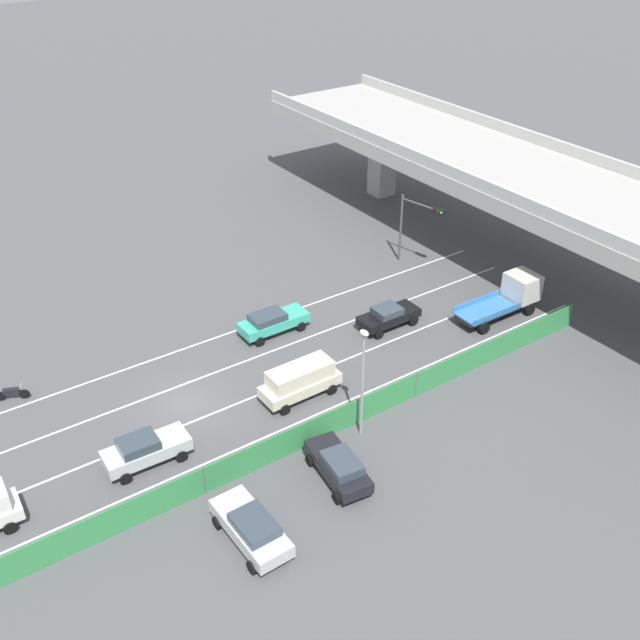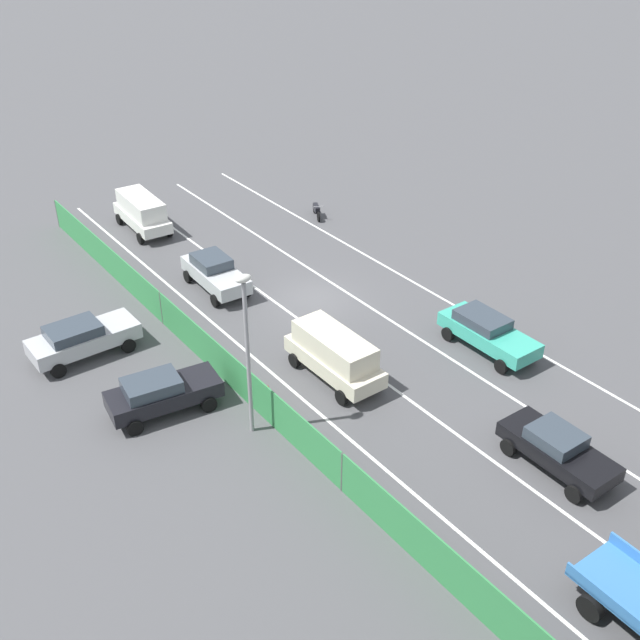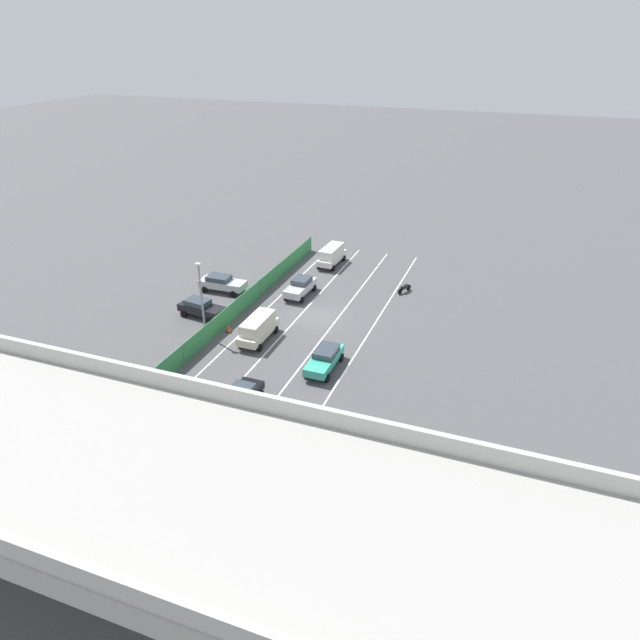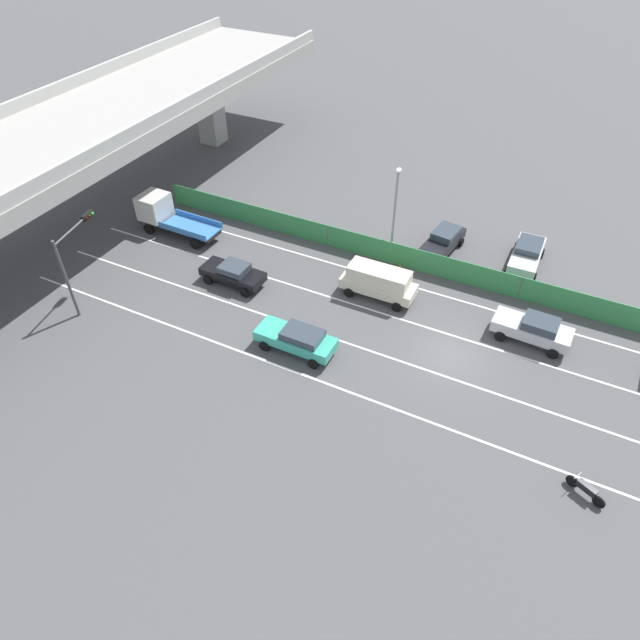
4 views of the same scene
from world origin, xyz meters
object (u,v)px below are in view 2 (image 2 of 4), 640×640
at_px(parked_wagon_silver, 82,338).
at_px(parked_sedan_dark, 161,392).
at_px(car_van_white, 142,211).
at_px(traffic_cone, 268,392).
at_px(car_sedan_black, 557,448).
at_px(street_lamp, 247,340).
at_px(car_sedan_silver, 215,272).
at_px(motorcycle, 316,210).
at_px(car_van_cream, 334,353).
at_px(car_taxi_teal, 487,331).

distance_m(parked_wagon_silver, parked_sedan_dark, 5.73).
relative_size(car_van_white, traffic_cone, 6.83).
height_order(car_sedan_black, street_lamp, street_lamp).
distance_m(car_van_white, traffic_cone, 18.32).
height_order(car_sedan_black, car_sedan_silver, car_sedan_silver).
bearing_deg(car_sedan_black, motorcycle, -105.16).
relative_size(car_van_white, street_lamp, 0.72).
bearing_deg(traffic_cone, car_sedan_black, 122.80).
bearing_deg(parked_sedan_dark, traffic_cone, 154.74).
relative_size(parked_wagon_silver, street_lamp, 0.70).
bearing_deg(car_van_cream, car_taxi_teal, 161.69).
relative_size(car_van_white, motorcycle, 2.68).
distance_m(car_sedan_black, car_van_white, 27.66).
distance_m(car_taxi_teal, street_lamp, 11.91).
bearing_deg(car_van_cream, car_sedan_silver, -89.11).
xyz_separation_m(car_van_white, parked_sedan_dark, (6.79, 16.27, -0.28)).
height_order(car_van_cream, parked_wagon_silver, car_van_cream).
xyz_separation_m(car_van_cream, parked_sedan_dark, (6.82, -2.16, -0.29)).
xyz_separation_m(motorcycle, traffic_cone, (12.33, 13.60, -0.13)).
distance_m(car_taxi_teal, traffic_cone, 10.17).
distance_m(car_van_cream, street_lamp, 5.53).
bearing_deg(car_sedan_silver, motorcycle, -155.65).
height_order(car_van_cream, motorcycle, car_van_cream).
bearing_deg(street_lamp, motorcycle, -133.03).
distance_m(car_van_white, car_sedan_silver, 8.73).
xyz_separation_m(car_sedan_silver, motorcycle, (-9.43, -4.27, -0.47)).
bearing_deg(car_taxi_teal, parked_sedan_dark, -17.93).
height_order(car_sedan_black, parked_sedan_dark, parked_sedan_dark).
height_order(car_taxi_teal, traffic_cone, car_taxi_teal).
bearing_deg(car_sedan_silver, car_taxi_teal, 120.08).
distance_m(car_van_white, motorcycle, 10.34).
bearing_deg(motorcycle, car_sedan_silver, 24.35).
relative_size(motorcycle, street_lamp, 0.27).
bearing_deg(car_van_white, parked_sedan_dark, 67.34).
distance_m(car_van_cream, parked_sedan_dark, 7.16).
height_order(car_taxi_teal, motorcycle, car_taxi_teal).
distance_m(car_sedan_black, parked_wagon_silver, 20.06).
height_order(car_sedan_silver, motorcycle, car_sedan_silver).
distance_m(motorcycle, parked_wagon_silver, 18.19).
bearing_deg(street_lamp, car_van_white, -103.36).
xyz_separation_m(parked_wagon_silver, street_lamp, (-3.20, 8.72, 3.19)).
bearing_deg(car_sedan_black, traffic_cone, -57.20).
height_order(car_sedan_black, traffic_cone, car_sedan_black).
relative_size(car_taxi_teal, car_van_cream, 0.97).
distance_m(car_sedan_black, parked_sedan_dark, 14.94).
distance_m(car_van_white, car_van_cream, 18.43).
height_order(car_van_white, parked_sedan_dark, car_van_white).
distance_m(car_van_cream, car_sedan_silver, 9.71).
bearing_deg(car_sedan_black, parked_sedan_dark, -48.69).
xyz_separation_m(car_van_cream, parked_wagon_silver, (7.82, -7.80, -0.28)).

